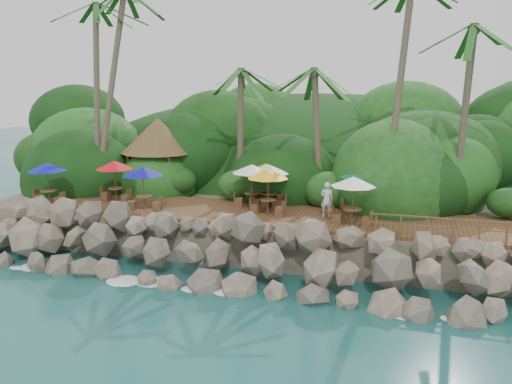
% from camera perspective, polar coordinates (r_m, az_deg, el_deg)
% --- Properties ---
extents(ground, '(140.00, 140.00, 0.00)m').
position_cam_1_polar(ground, '(23.47, -4.27, -11.10)').
color(ground, '#19514F').
rests_on(ground, ground).
extents(land_base, '(32.00, 25.20, 2.10)m').
position_cam_1_polar(land_base, '(37.86, 4.33, -0.47)').
color(land_base, gray).
rests_on(land_base, ground).
extents(jungle_hill, '(44.80, 28.00, 15.40)m').
position_cam_1_polar(jungle_hill, '(45.27, 6.34, 0.19)').
color(jungle_hill, '#143811').
rests_on(jungle_hill, ground).
extents(seawall, '(29.00, 4.00, 2.30)m').
position_cam_1_polar(seawall, '(24.81, -2.66, -6.94)').
color(seawall, gray).
rests_on(seawall, ground).
extents(terrace, '(26.00, 5.00, 0.20)m').
position_cam_1_polar(terrace, '(28.16, 0.00, -2.39)').
color(terrace, brown).
rests_on(terrace, land_base).
extents(jungle_foliage, '(44.00, 16.00, 12.00)m').
position_cam_1_polar(jungle_foliage, '(37.15, 3.97, -2.37)').
color(jungle_foliage, '#143811').
rests_on(jungle_foliage, ground).
extents(foam_line, '(25.20, 0.80, 0.06)m').
position_cam_1_polar(foam_line, '(23.71, -4.01, -10.76)').
color(foam_line, white).
rests_on(foam_line, ground).
extents(palms, '(27.23, 6.92, 13.73)m').
position_cam_1_polar(palms, '(30.32, 0.56, 17.90)').
color(palms, brown).
rests_on(palms, ground).
extents(palapa, '(4.68, 4.68, 4.60)m').
position_cam_1_polar(palapa, '(34.10, -10.62, 6.05)').
color(palapa, brown).
rests_on(palapa, ground).
extents(dining_clusters, '(19.37, 5.41, 2.39)m').
position_cam_1_polar(dining_clusters, '(28.34, -3.17, 1.99)').
color(dining_clusters, brown).
rests_on(dining_clusters, terrace).
extents(railing, '(6.10, 0.10, 1.00)m').
position_cam_1_polar(railing, '(24.65, 19.29, -3.47)').
color(railing, brown).
rests_on(railing, terrace).
extents(waiter, '(0.69, 0.47, 1.82)m').
position_cam_1_polar(waiter, '(27.17, 7.69, -0.84)').
color(waiter, white).
rests_on(waiter, terrace).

